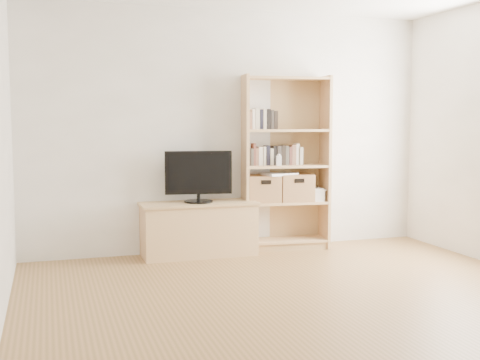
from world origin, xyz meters
name	(u,v)px	position (x,y,z in m)	size (l,w,h in m)	color
floor	(333,319)	(0.00, 0.00, 0.00)	(4.50, 5.00, 0.01)	brown
back_wall	(231,131)	(0.00, 2.50, 1.30)	(4.50, 0.02, 2.60)	beige
tv_stand	(199,230)	(-0.43, 2.28, 0.27)	(1.18, 0.44, 0.54)	tan
bookshelf	(285,163)	(0.57, 2.33, 0.95)	(0.95, 0.34, 1.91)	tan
television	(198,176)	(-0.43, 2.28, 0.84)	(0.70, 0.05, 0.55)	black
books_row_mid	(285,156)	(0.57, 2.35, 1.03)	(0.75, 0.15, 0.20)	black
books_row_upper	(266,121)	(0.36, 2.37, 1.42)	(0.34, 0.13, 0.18)	black
baby_monitor	(279,161)	(0.45, 2.24, 0.99)	(0.06, 0.04, 0.11)	white
basket_left	(263,189)	(0.32, 2.35, 0.68)	(0.35, 0.29, 0.29)	#A5714A
basket_right	(295,187)	(0.68, 2.31, 0.68)	(0.36, 0.30, 0.30)	#A5714A
laptop	(280,174)	(0.49, 2.32, 0.83)	(0.34, 0.24, 0.03)	white
magazine_stack	(314,195)	(0.90, 2.29, 0.59)	(0.18, 0.26, 0.12)	beige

